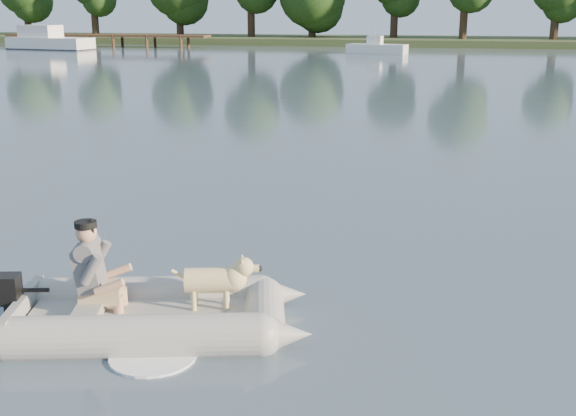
% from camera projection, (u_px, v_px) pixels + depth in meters
% --- Properties ---
extents(water, '(160.00, 160.00, 0.00)m').
position_uv_depth(water, '(192.00, 339.00, 7.38)').
color(water, slate).
rests_on(water, ground).
extents(shore_bank, '(160.00, 12.00, 0.70)m').
position_uv_depth(shore_bank, '(420.00, 42.00, 65.69)').
color(shore_bank, '#47512D').
rests_on(shore_bank, water).
extents(dock, '(18.00, 2.00, 1.04)m').
position_uv_depth(dock, '(107.00, 41.00, 61.47)').
color(dock, '#4C331E').
rests_on(dock, water).
extents(dinghy, '(5.07, 4.25, 1.27)m').
position_uv_depth(dinghy, '(153.00, 281.00, 7.48)').
color(dinghy, '#A1A19C').
rests_on(dinghy, water).
extents(man, '(0.78, 0.71, 0.98)m').
position_uv_depth(man, '(91.00, 265.00, 7.46)').
color(man, '#5C5A5F').
rests_on(man, dinghy).
extents(dog, '(0.90, 0.50, 0.57)m').
position_uv_depth(dog, '(210.00, 284.00, 7.57)').
color(dog, tan).
rests_on(dog, dinghy).
extents(outboard_motor, '(0.43, 0.35, 0.72)m').
position_uv_depth(outboard_motor, '(8.00, 306.00, 7.50)').
color(outboard_motor, black).
rests_on(outboard_motor, dinghy).
extents(cabin_cruiser, '(7.61, 3.77, 2.25)m').
position_uv_depth(cabin_cruiser, '(50.00, 37.00, 57.30)').
color(cabin_cruiser, white).
rests_on(cabin_cruiser, water).
extents(motorboat, '(4.68, 2.51, 1.88)m').
position_uv_depth(motorboat, '(377.00, 42.00, 52.31)').
color(motorboat, white).
rests_on(motorboat, water).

